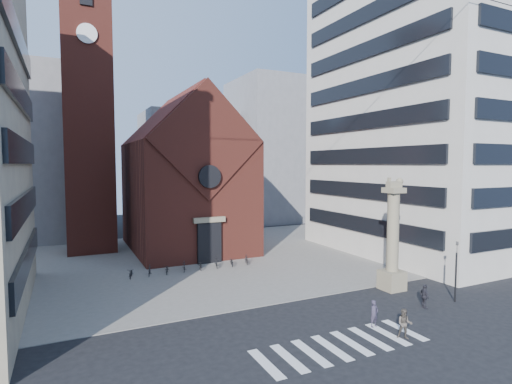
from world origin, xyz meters
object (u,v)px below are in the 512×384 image
Objects in this scene: traffic_light at (456,270)px; pedestrian_1 at (405,324)px; pedestrian_2 at (425,296)px; scooter_0 at (131,273)px; pedestrian_0 at (374,314)px; lion_column at (393,245)px.

pedestrian_1 is at bearing -159.95° from traffic_light.
traffic_light is 3.34m from pedestrian_2.
pedestrian_1 is at bearing -42.54° from scooter_0.
pedestrian_2 is at bearing 179.90° from traffic_light.
pedestrian_0 reaches higher than scooter_0.
pedestrian_1 is 1.02× the size of pedestrian_2.
scooter_0 is at bearing 63.14° from pedestrian_2.
lion_column is at bearing 30.62° from pedestrian_0.
pedestrian_1 is at bearing -130.27° from lion_column.
pedestrian_2 is at bearing -104.18° from lion_column.
pedestrian_1 reaches higher than pedestrian_0.
pedestrian_0 is at bearing 143.76° from pedestrian_1.
traffic_light is 2.56× the size of pedestrian_1.
traffic_light is 2.67× the size of pedestrian_0.
lion_column is 8.30m from pedestrian_0.
pedestrian_1 is 1.10× the size of scooter_0.
traffic_light is 25.37m from scooter_0.
lion_column is at bearing 92.34° from pedestrian_1.
traffic_light is (1.99, -4.00, -1.17)m from lion_column.
lion_column is 5.38× the size of pedestrian_0.
scooter_0 is (-16.67, 15.90, -0.37)m from pedestrian_2.
scooter_0 is (-11.89, 18.75, -0.39)m from pedestrian_1.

